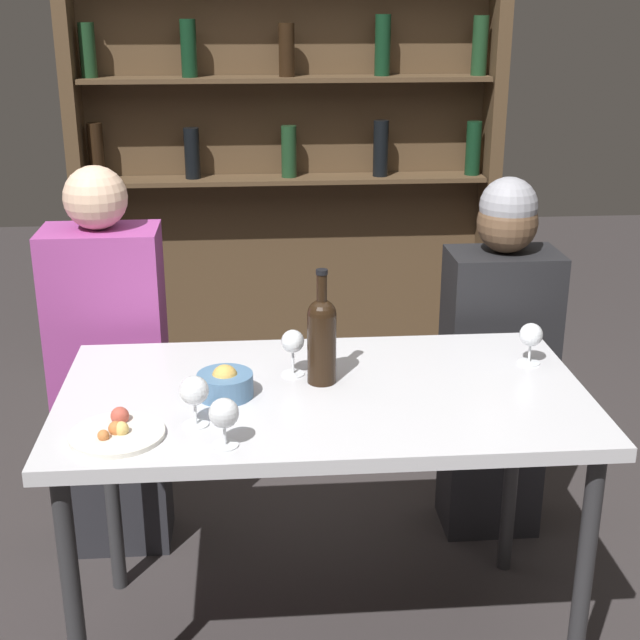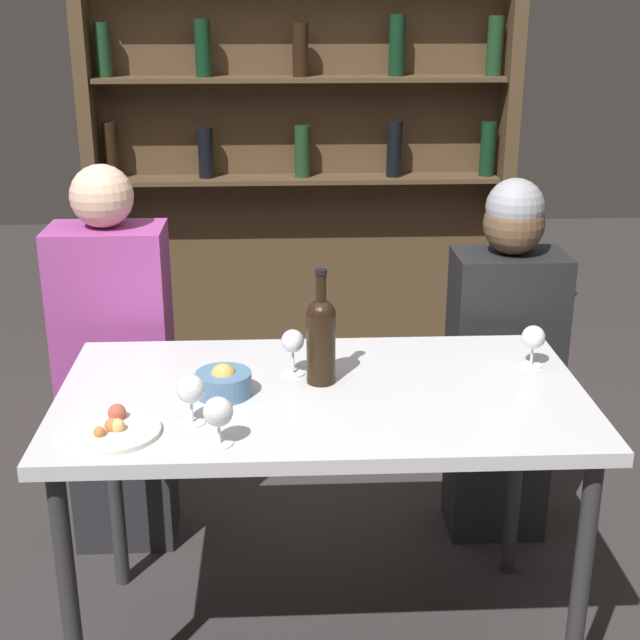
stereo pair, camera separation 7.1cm
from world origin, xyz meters
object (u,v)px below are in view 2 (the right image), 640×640
wine_glass_0 (191,390)px  seated_person_left (117,373)px  wine_glass_1 (293,343)px  wine_glass_2 (533,339)px  wine_bottle (320,336)px  wine_glass_3 (218,413)px  seated_person_right (503,369)px  food_plate_0 (114,429)px  snack_bowl (224,382)px

wine_glass_0 → seated_person_left: 0.84m
wine_glass_1 → seated_person_left: seated_person_left is taller
wine_glass_1 → seated_person_left: bearing=140.5°
wine_glass_1 → wine_glass_2: bearing=2.3°
wine_bottle → wine_glass_3: (-0.24, -0.33, -0.05)m
wine_glass_2 → seated_person_left: bearing=160.3°
wine_glass_1 → wine_glass_3: wine_glass_1 is taller
seated_person_right → wine_glass_1: bearing=-146.4°
wine_glass_1 → seated_person_right: size_ratio=0.10×
food_plate_0 → snack_bowl: snack_bowl is taller
wine_bottle → wine_glass_2: bearing=7.8°
wine_glass_1 → food_plate_0: size_ratio=0.58×
food_plate_0 → seated_person_right: seated_person_right is taller
wine_bottle → wine_glass_3: wine_bottle is taller
wine_glass_1 → seated_person_right: seated_person_right is taller
wine_glass_0 → wine_glass_1: 0.37m
wine_glass_2 → seated_person_left: size_ratio=0.09×
wine_glass_1 → seated_person_right: 0.87m
wine_glass_3 → seated_person_left: (-0.38, 0.84, -0.26)m
wine_glass_1 → food_plate_0: 0.53m
wine_glass_0 → food_plate_0: wine_glass_0 is taller
wine_glass_1 → wine_glass_3: size_ratio=1.09×
wine_glass_1 → wine_bottle: bearing=-37.7°
wine_glass_3 → seated_person_right: seated_person_right is taller
wine_glass_1 → snack_bowl: wine_glass_1 is taller
wine_glass_0 → seated_person_left: bearing=113.1°
wine_glass_1 → seated_person_left: size_ratio=0.10×
wine_bottle → wine_glass_0: wine_bottle is taller
wine_glass_2 → wine_glass_3: (-0.81, -0.41, -0.00)m
wine_glass_2 → snack_bowl: (-0.82, -0.15, -0.04)m
food_plate_0 → seated_person_right: (1.10, 0.77, -0.20)m
food_plate_0 → snack_bowl: (0.24, 0.20, 0.02)m
snack_bowl → seated_person_left: size_ratio=0.11×
wine_glass_2 → snack_bowl: 0.83m
food_plate_0 → snack_bowl: size_ratio=1.55×
wine_glass_0 → seated_person_right: (0.92, 0.73, -0.28)m
wine_glass_2 → food_plate_0: size_ratio=0.53×
wine_glass_3 → food_plate_0: wine_glass_3 is taller
wine_glass_1 → seated_person_left: 0.76m
food_plate_0 → wine_glass_2: bearing=18.0°
wine_glass_0 → snack_bowl: bearing=67.2°
wine_glass_3 → seated_person_right: (0.86, 0.84, -0.27)m
wine_glass_1 → seated_person_right: bearing=33.6°
snack_bowl → seated_person_right: 1.06m
wine_glass_0 → food_plate_0: size_ratio=0.56×
wine_bottle → wine_glass_1: bearing=142.3°
wine_glass_3 → seated_person_left: 0.96m
wine_glass_0 → wine_glass_2: size_ratio=1.07×
food_plate_0 → seated_person_right: 1.36m
seated_person_left → seated_person_right: bearing=0.0°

